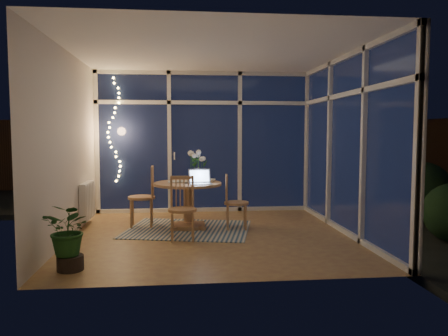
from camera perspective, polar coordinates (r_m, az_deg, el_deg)
The scene contains 25 objects.
floor at distance 6.35m, azimuth -1.43°, elevation -8.79°, with size 4.00×4.00×0.00m, color brown.
ceiling at distance 6.28m, azimuth -1.48°, elevation 14.95°, with size 4.00×4.00×0.00m, color white.
wall_back at distance 8.18m, azimuth -2.54°, elevation 3.40°, with size 4.00×0.04×2.60m, color beige.
wall_front at distance 4.19m, azimuth 0.66°, elevation 2.25°, with size 4.00×0.04×2.60m, color beige.
wall_left at distance 6.35m, azimuth -19.78°, elevation 2.78°, with size 0.04×4.00×2.60m, color beige.
wall_right at distance 6.64m, azimuth 16.04°, elevation 2.95°, with size 0.04×4.00×2.60m, color beige.
window_wall_back at distance 8.14m, azimuth -2.52°, elevation 3.39°, with size 4.00×0.10×2.60m, color silver.
window_wall_right at distance 6.63m, azimuth 15.72°, elevation 2.95°, with size 0.10×4.00×2.60m, color silver.
radiator at distance 7.29m, azimuth -17.43°, elevation -4.06°, with size 0.10×0.70×0.58m, color white.
fairy_lights at distance 8.13m, azimuth -14.23°, elevation 4.84°, with size 0.24×0.10×1.85m, color #FFD166, non-canonical shape.
garden_patio at distance 11.31m, azimuth -0.87°, elevation -3.17°, with size 12.00×6.00×0.10m, color black.
garden_fence at distance 11.69m, azimuth -3.54°, elevation 1.80°, with size 11.00×0.08×1.80m, color #3D2816.
neighbour_roof at distance 14.70m, azimuth -2.87°, elevation 7.45°, with size 7.00×3.00×2.20m, color #33363E.
garden_shrubs at distance 9.62m, azimuth -7.77°, elevation -1.53°, with size 0.90×0.90×0.90m, color #183216.
rug at distance 6.74m, azimuth -4.71°, elevation -7.97°, with size 1.83×1.46×0.01m, color beige.
dining_table at distance 6.78m, azimuth -4.75°, elevation -4.89°, with size 1.04×1.04×0.71m, color #AB784D.
chair_left at distance 6.99m, azimuth -10.73°, elevation -3.61°, with size 0.45×0.45×0.96m, color #AB784D.
chair_right at distance 6.68m, azimuth 1.63°, elevation -4.41°, with size 0.39×0.39×0.85m, color #AB784D.
chair_front at distance 6.02m, azimuth -5.46°, elevation -5.25°, with size 0.41×0.41×0.89m, color #AB784D.
laptop at distance 6.48m, azimuth -3.04°, elevation -1.07°, with size 0.33×0.28×0.24m, color #BBBBC0, non-canonical shape.
flower_vase at distance 6.90m, azimuth -3.38°, elevation -0.86°, with size 0.20×0.20×0.21m, color white.
bowl at distance 6.83m, azimuth -1.79°, elevation -1.63°, with size 0.15×0.15×0.04m, color white.
newspapers at distance 6.86m, azimuth -5.59°, elevation -1.74°, with size 0.34×0.26×0.01m, color silver.
phone at distance 6.61m, azimuth -4.74°, elevation -1.98°, with size 0.11×0.05×0.01m, color black.
potted_plant at distance 4.99m, azimuth -19.53°, elevation -8.30°, with size 0.54×0.47×0.76m, color #1A4A1B.
Camera 1 is at (-0.48, -6.16, 1.47)m, focal length 35.00 mm.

